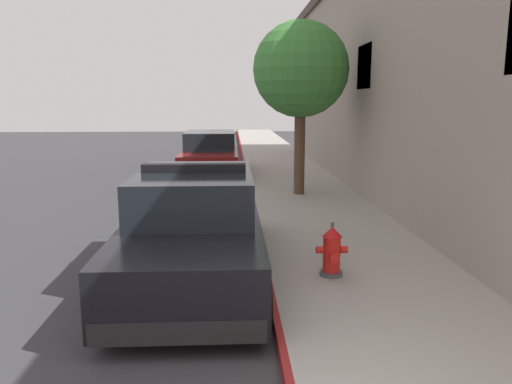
{
  "coord_description": "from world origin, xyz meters",
  "views": [
    {
      "loc": [
        -0.53,
        -2.96,
        2.55
      ],
      "look_at": [
        -0.11,
        5.42,
        1.0
      ],
      "focal_mm": 34.24,
      "sensor_mm": 36.0,
      "label": 1
    }
  ],
  "objects_px": {
    "police_cruiser": "(195,228)",
    "street_tree": "(301,70)",
    "fire_hydrant": "(332,251)",
    "parked_car_silver_ahead": "(210,156)"
  },
  "relations": [
    {
      "from": "police_cruiser",
      "to": "street_tree",
      "type": "xyz_separation_m",
      "value": [
        2.31,
        5.7,
        2.59
      ]
    },
    {
      "from": "police_cruiser",
      "to": "street_tree",
      "type": "height_order",
      "value": "street_tree"
    },
    {
      "from": "street_tree",
      "to": "fire_hydrant",
      "type": "bearing_deg",
      "value": -93.57
    },
    {
      "from": "parked_car_silver_ahead",
      "to": "police_cruiser",
      "type": "bearing_deg",
      "value": -88.89
    },
    {
      "from": "fire_hydrant",
      "to": "street_tree",
      "type": "relative_size",
      "value": 0.17
    },
    {
      "from": "street_tree",
      "to": "police_cruiser",
      "type": "bearing_deg",
      "value": -112.03
    },
    {
      "from": "parked_car_silver_ahead",
      "to": "fire_hydrant",
      "type": "xyz_separation_m",
      "value": [
        2.11,
        -10.17,
        -0.23
      ]
    },
    {
      "from": "fire_hydrant",
      "to": "street_tree",
      "type": "height_order",
      "value": "street_tree"
    },
    {
      "from": "parked_car_silver_ahead",
      "to": "street_tree",
      "type": "relative_size",
      "value": 1.1
    },
    {
      "from": "fire_hydrant",
      "to": "street_tree",
      "type": "xyz_separation_m",
      "value": [
        0.38,
        6.17,
        2.83
      ]
    }
  ]
}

